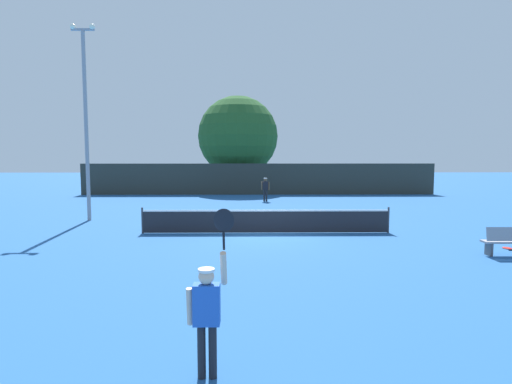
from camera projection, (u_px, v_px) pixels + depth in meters
The scene contains 12 objects.
ground_plane at pixel (266, 233), 17.05m from camera, with size 120.00×120.00×0.00m, color #235693.
tennis_net at pixel (266, 221), 17.01m from camera, with size 10.21×0.08×1.07m.
perimeter_fence at pixel (258, 179), 33.61m from camera, with size 28.72×0.12×2.53m, color #2D332D.
player_serving at pixel (208, 306), 5.89m from camera, with size 0.67×0.39×2.45m.
player_receiving at pixel (265, 187), 28.67m from camera, with size 0.57×0.24×1.63m.
tennis_ball at pixel (244, 224), 19.17m from camera, with size 0.07×0.07×0.07m, color #CCE033.
spare_racket at pixel (508, 248), 14.19m from camera, with size 0.28×0.52×0.04m.
courtside_bench at pixel (512, 241), 13.14m from camera, with size 1.80×0.44×0.95m.
light_pole at pixel (86, 112), 19.94m from camera, with size 1.18×0.28×9.41m.
large_tree at pixel (238, 136), 36.98m from camera, with size 7.13×7.13×8.47m.
parked_car_near at pixel (182, 179), 42.27m from camera, with size 2.34×4.38×1.69m.
parked_car_mid at pixel (274, 179), 41.74m from camera, with size 2.26×4.35×1.69m.
Camera 1 is at (-0.62, -16.83, 3.20)m, focal length 29.04 mm.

